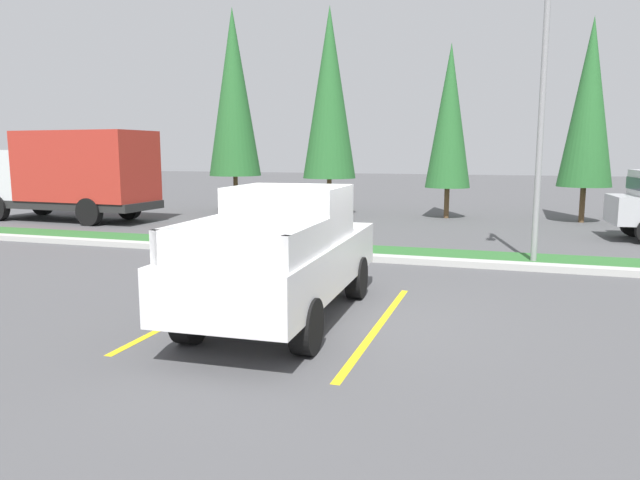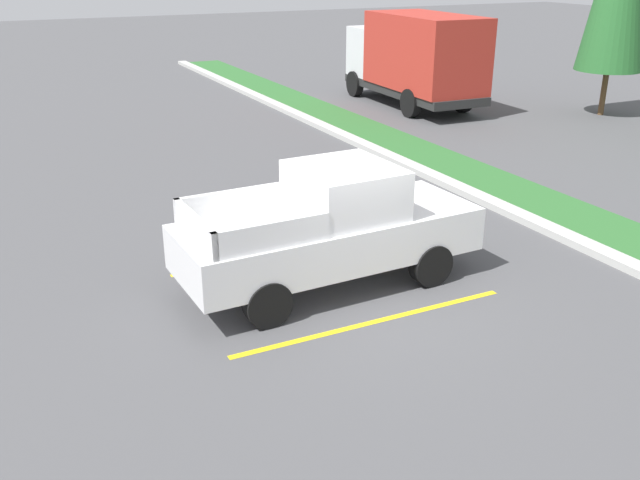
# 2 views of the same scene
# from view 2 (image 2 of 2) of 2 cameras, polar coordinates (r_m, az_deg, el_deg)

# --- Properties ---
(ground_plane) EXTENTS (120.00, 120.00, 0.00)m
(ground_plane) POSITION_cam_2_polar(r_m,az_deg,el_deg) (12.05, 2.91, -4.36)
(ground_plane) COLOR #4C4C4F
(parking_line_near) EXTENTS (0.12, 4.80, 0.01)m
(parking_line_near) POSITION_cam_2_polar(r_m,az_deg,el_deg) (13.65, -2.25, -1.03)
(parking_line_near) COLOR yellow
(parking_line_near) RESTS_ON ground
(parking_line_far) EXTENTS (0.12, 4.80, 0.01)m
(parking_line_far) POSITION_cam_2_polar(r_m,az_deg,el_deg) (11.17, 4.34, -6.63)
(parking_line_far) COLOR yellow
(parking_line_far) RESTS_ON ground
(curb_strip) EXTENTS (56.00, 0.40, 0.15)m
(curb_strip) POSITION_cam_2_polar(r_m,az_deg,el_deg) (14.92, 19.94, -0.04)
(curb_strip) COLOR #B2B2AD
(curb_strip) RESTS_ON ground
(grass_median) EXTENTS (56.00, 1.80, 0.06)m
(grass_median) POSITION_cam_2_polar(r_m,az_deg,el_deg) (15.72, 22.74, 0.47)
(grass_median) COLOR #2D662D
(grass_median) RESTS_ON ground
(pickup_truck_main) EXTENTS (2.11, 5.29, 2.10)m
(pickup_truck_main) POSITION_cam_2_polar(r_m,az_deg,el_deg) (11.99, 0.94, 0.96)
(pickup_truck_main) COLOR black
(pickup_truck_main) RESTS_ON ground
(cargo_truck_distant) EXTENTS (6.89, 2.73, 3.40)m
(cargo_truck_distant) POSITION_cam_2_polar(r_m,az_deg,el_deg) (27.25, 7.69, 14.49)
(cargo_truck_distant) COLOR black
(cargo_truck_distant) RESTS_ON ground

